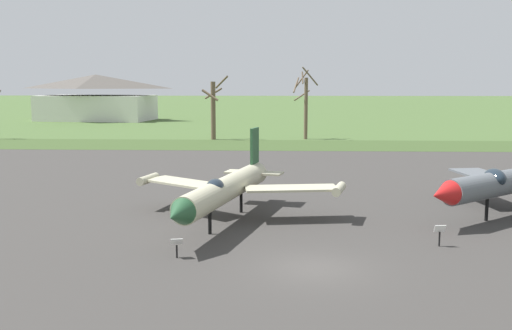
% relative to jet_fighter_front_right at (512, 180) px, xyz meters
% --- Properties ---
extents(ground_plane, '(600.00, 600.00, 0.00)m').
position_rel_jet_fighter_front_right_xyz_m(ground_plane, '(-11.80, -10.20, -2.05)').
color(ground_plane, '#425B2D').
extents(asphalt_apron, '(91.32, 50.92, 0.05)m').
position_rel_jet_fighter_front_right_xyz_m(asphalt_apron, '(-11.80, 5.08, -2.02)').
color(asphalt_apron, '#383533').
rests_on(asphalt_apron, ground).
extents(grass_verge_strip, '(151.32, 12.00, 0.06)m').
position_rel_jet_fighter_front_right_xyz_m(grass_verge_strip, '(-11.80, 36.54, -2.02)').
color(grass_verge_strip, '#364C23').
rests_on(grass_verge_strip, ground).
extents(jet_fighter_front_right, '(12.30, 10.88, 4.55)m').
position_rel_jet_fighter_front_right_xyz_m(jet_fighter_front_right, '(0.00, 0.00, 0.00)').
color(jet_fighter_front_right, '#565B60').
rests_on(jet_fighter_front_right, ground).
extents(info_placard_front_right, '(0.52, 0.24, 1.07)m').
position_rel_jet_fighter_front_right_xyz_m(info_placard_front_right, '(-5.82, -6.76, -1.39)').
color(info_placard_front_right, black).
rests_on(info_placard_front_right, ground).
extents(jet_fighter_rear_center, '(12.16, 13.42, 4.79)m').
position_rel_jet_fighter_front_right_xyz_m(jet_fighter_rear_center, '(-16.11, -2.62, -0.10)').
color(jet_fighter_rear_center, '#B7B293').
rests_on(jet_fighter_rear_center, ground).
extents(info_placard_rear_center, '(0.58, 0.42, 0.94)m').
position_rel_jet_fighter_front_right_xyz_m(info_placard_rear_center, '(-17.65, -9.07, -1.44)').
color(info_placard_rear_center, black).
rests_on(info_placard_rear_center, ground).
extents(bare_tree_left_of_center, '(3.50, 3.54, 8.43)m').
position_rel_jet_fighter_front_right_xyz_m(bare_tree_left_of_center, '(-22.24, 43.56, 2.24)').
color(bare_tree_left_of_center, brown).
rests_on(bare_tree_left_of_center, ground).
extents(bare_tree_center, '(3.36, 3.34, 9.57)m').
position_rel_jet_fighter_front_right_xyz_m(bare_tree_center, '(-10.11, 44.61, 2.81)').
color(bare_tree_center, brown).
rests_on(bare_tree_center, ground).
extents(visitor_building, '(23.74, 14.85, 9.06)m').
position_rel_jet_fighter_front_right_xyz_m(visitor_building, '(-50.20, 81.60, 2.40)').
color(visitor_building, silver).
rests_on(visitor_building, ground).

